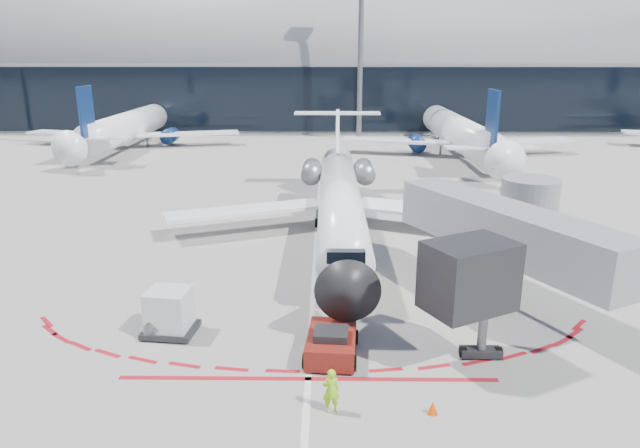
{
  "coord_description": "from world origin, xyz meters",
  "views": [
    {
      "loc": [
        0.66,
        -29.92,
        11.55
      ],
      "look_at": [
        0.29,
        0.27,
        2.41
      ],
      "focal_mm": 32.0,
      "sensor_mm": 36.0,
      "label": 1
    }
  ],
  "objects_px": {
    "pushback_tug": "(331,343)",
    "uld_container": "(169,312)",
    "ramp_worker": "(331,390)",
    "regional_jet": "(340,198)"
  },
  "relations": [
    {
      "from": "regional_jet",
      "to": "pushback_tug",
      "type": "xyz_separation_m",
      "value": [
        -0.65,
        -15.97,
        -1.84
      ]
    },
    {
      "from": "ramp_worker",
      "to": "uld_container",
      "type": "relative_size",
      "value": 0.69
    },
    {
      "from": "regional_jet",
      "to": "uld_container",
      "type": "xyz_separation_m",
      "value": [
        -7.49,
        -14.21,
        -1.4
      ]
    },
    {
      "from": "regional_jet",
      "to": "uld_container",
      "type": "bearing_deg",
      "value": -117.8
    },
    {
      "from": "pushback_tug",
      "to": "uld_container",
      "type": "bearing_deg",
      "value": 170.1
    },
    {
      "from": "pushback_tug",
      "to": "ramp_worker",
      "type": "height_order",
      "value": "ramp_worker"
    },
    {
      "from": "pushback_tug",
      "to": "uld_container",
      "type": "distance_m",
      "value": 7.08
    },
    {
      "from": "pushback_tug",
      "to": "ramp_worker",
      "type": "bearing_deg",
      "value": -86.21
    },
    {
      "from": "regional_jet",
      "to": "uld_container",
      "type": "relative_size",
      "value": 12.35
    },
    {
      "from": "pushback_tug",
      "to": "ramp_worker",
      "type": "xyz_separation_m",
      "value": [
        -0.04,
        -3.67,
        0.25
      ]
    }
  ]
}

